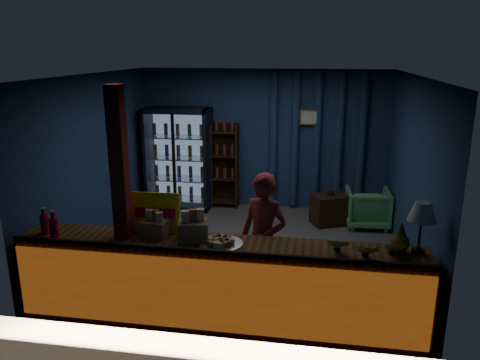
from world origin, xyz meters
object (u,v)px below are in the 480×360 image
object	(u,v)px
shopkeeper	(263,240)
pastry_tray	(221,243)
table_lamp	(422,214)
green_chair	(367,208)

from	to	relation	value
shopkeeper	pastry_tray	xyz separation A→B (m)	(-0.39, -0.58, 0.18)
shopkeeper	table_lamp	bearing A→B (deg)	5.61
shopkeeper	green_chair	bearing A→B (deg)	83.37
green_chair	pastry_tray	world-z (taller)	pastry_tray
shopkeeper	pastry_tray	distance (m)	0.72
shopkeeper	pastry_tray	bearing A→B (deg)	-102.32
table_lamp	pastry_tray	bearing A→B (deg)	-176.52
green_chair	table_lamp	distance (m)	3.40
pastry_tray	table_lamp	bearing A→B (deg)	3.48
shopkeeper	green_chair	xyz separation A→B (m)	(1.47, 2.77, -0.47)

